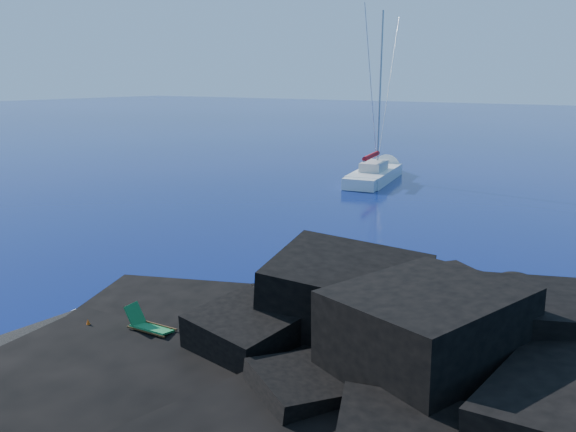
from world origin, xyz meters
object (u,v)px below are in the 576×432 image
at_px(sailboat, 375,181).
at_px(sunbather, 126,341).
at_px(marker_cone, 88,325).
at_px(deck_chair, 152,322).

height_order(sailboat, sunbather, sailboat).
xyz_separation_m(sailboat, marker_cone, (4.92, -34.35, 0.59)).
xyz_separation_m(sunbather, marker_cone, (-1.93, 0.00, 0.08)).
bearing_deg(sailboat, sunbather, -88.56).
height_order(deck_chair, sunbather, deck_chair).
xyz_separation_m(sailboat, deck_chair, (7.13, -33.47, 0.93)).
relative_size(deck_chair, marker_cone, 3.49).
height_order(sailboat, marker_cone, sailboat).
bearing_deg(sunbather, marker_cone, 146.79).
bearing_deg(marker_cone, sailboat, 98.16).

